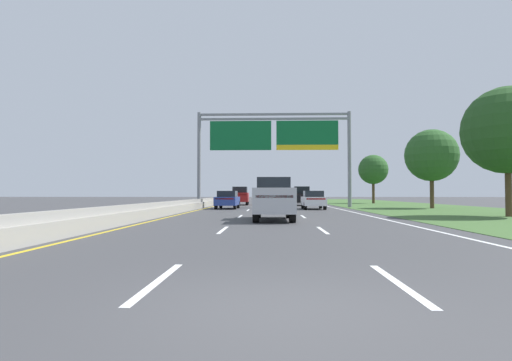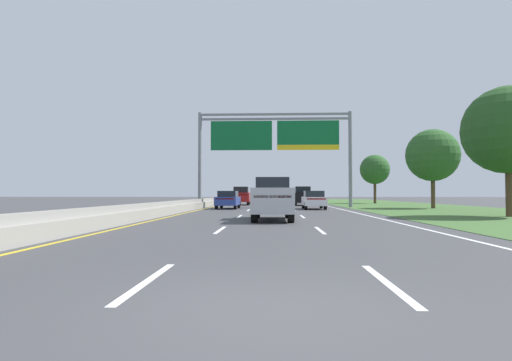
# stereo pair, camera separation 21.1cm
# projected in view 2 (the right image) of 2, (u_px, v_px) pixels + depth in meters

# --- Properties ---
(ground_plane) EXTENTS (220.00, 220.00, 0.00)m
(ground_plane) POSITION_uv_depth(u_px,v_px,m) (272.00, 207.00, 39.84)
(ground_plane) COLOR #3D3D3F
(lane_striping) EXTENTS (11.96, 106.00, 0.01)m
(lane_striping) POSITION_uv_depth(u_px,v_px,m) (272.00, 208.00, 39.39)
(lane_striping) COLOR white
(lane_striping) RESTS_ON ground
(grass_verge_right) EXTENTS (14.00, 110.00, 0.02)m
(grass_verge_right) POSITION_uv_depth(u_px,v_px,m) (419.00, 208.00, 39.29)
(grass_verge_right) COLOR #3D602D
(grass_verge_right) RESTS_ON ground
(median_barrier_concrete) EXTENTS (0.60, 110.00, 0.85)m
(median_barrier_concrete) POSITION_uv_depth(u_px,v_px,m) (203.00, 204.00, 40.12)
(median_barrier_concrete) COLOR #99968E
(median_barrier_concrete) RESTS_ON ground
(overhead_sign_gantry) EXTENTS (15.06, 0.42, 9.33)m
(overhead_sign_gantry) POSITION_uv_depth(u_px,v_px,m) (275.00, 139.00, 40.45)
(overhead_sign_gantry) COLOR gray
(overhead_sign_gantry) RESTS_ON ground
(pickup_truck_silver) EXTENTS (2.01, 5.40, 2.20)m
(pickup_truck_silver) POSITION_uv_depth(u_px,v_px,m) (273.00, 199.00, 21.21)
(pickup_truck_silver) COLOR #B2B5BA
(pickup_truck_silver) RESTS_ON ground
(car_red_left_lane_suv) EXTENTS (2.00, 4.74, 2.11)m
(car_red_left_lane_suv) POSITION_uv_depth(u_px,v_px,m) (241.00, 195.00, 48.40)
(car_red_left_lane_suv) COLOR maroon
(car_red_left_lane_suv) RESTS_ON ground
(car_white_right_lane_sedan) EXTENTS (1.83, 4.40, 1.57)m
(car_white_right_lane_sedan) POSITION_uv_depth(u_px,v_px,m) (314.00, 200.00, 35.58)
(car_white_right_lane_sedan) COLOR silver
(car_white_right_lane_sedan) RESTS_ON ground
(car_blue_left_lane_sedan) EXTENTS (1.91, 4.44, 1.57)m
(car_blue_left_lane_sedan) POSITION_uv_depth(u_px,v_px,m) (228.00, 199.00, 36.48)
(car_blue_left_lane_sedan) COLOR navy
(car_blue_left_lane_sedan) RESTS_ON ground
(car_black_right_lane_suv) EXTENTS (2.02, 4.75, 2.11)m
(car_black_right_lane_suv) POSITION_uv_depth(u_px,v_px,m) (302.00, 196.00, 46.72)
(car_black_right_lane_suv) COLOR black
(car_black_right_lane_suv) RESTS_ON ground
(car_darkgreen_right_lane_sedan) EXTENTS (1.84, 4.41, 1.57)m
(car_darkgreen_right_lane_sedan) POSITION_uv_depth(u_px,v_px,m) (298.00, 197.00, 58.53)
(car_darkgreen_right_lane_sedan) COLOR #193D23
(car_darkgreen_right_lane_sedan) RESTS_ON ground
(roadside_tree_near) EXTENTS (5.08, 5.08, 7.58)m
(roadside_tree_near) POSITION_uv_depth(u_px,v_px,m) (508.00, 130.00, 24.02)
(roadside_tree_near) COLOR #4C3823
(roadside_tree_near) RESTS_ON ground
(roadside_tree_mid) EXTENTS (4.67, 4.67, 7.11)m
(roadside_tree_mid) POSITION_uv_depth(u_px,v_px,m) (433.00, 155.00, 37.12)
(roadside_tree_mid) COLOR #4C3823
(roadside_tree_mid) RESTS_ON ground
(roadside_tree_far) EXTENTS (3.91, 3.91, 6.49)m
(roadside_tree_far) POSITION_uv_depth(u_px,v_px,m) (375.00, 170.00, 55.09)
(roadside_tree_far) COLOR #4C3823
(roadside_tree_far) RESTS_ON ground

